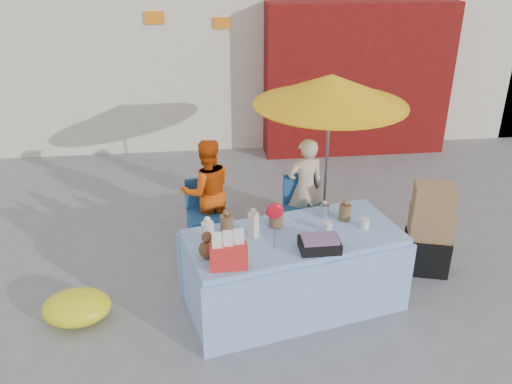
{
  "coord_description": "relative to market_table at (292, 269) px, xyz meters",
  "views": [
    {
      "loc": [
        -0.6,
        -4.82,
        3.65
      ],
      "look_at": [
        0.02,
        0.6,
        1.0
      ],
      "focal_mm": 38.0,
      "sensor_mm": 36.0,
      "label": 1
    }
  ],
  "objects": [
    {
      "name": "ground",
      "position": [
        -0.32,
        0.14,
        -0.44
      ],
      "size": [
        80.0,
        80.0,
        0.0
      ],
      "primitive_type": "plane",
      "color": "slate",
      "rests_on": "ground"
    },
    {
      "name": "market_table",
      "position": [
        0.0,
        0.0,
        0.0
      ],
      "size": [
        2.41,
        1.52,
        1.35
      ],
      "rotation": [
        0.0,
        0.0,
        0.23
      ],
      "color": "#8CADE0",
      "rests_on": "ground"
    },
    {
      "name": "chair_left",
      "position": [
        -0.84,
        1.33,
        -0.18
      ],
      "size": [
        0.56,
        0.55,
        0.85
      ],
      "rotation": [
        0.0,
        0.0,
        0.19
      ],
      "color": "navy",
      "rests_on": "ground"
    },
    {
      "name": "chair_right",
      "position": [
        0.41,
        1.33,
        -0.18
      ],
      "size": [
        0.56,
        0.55,
        0.85
      ],
      "rotation": [
        0.0,
        0.0,
        0.19
      ],
      "color": "navy",
      "rests_on": "ground"
    },
    {
      "name": "vendor_orange",
      "position": [
        -0.83,
        1.47,
        0.25
      ],
      "size": [
        0.75,
        0.64,
        1.38
      ],
      "primitive_type": "imported",
      "rotation": [
        0.0,
        0.0,
        3.33
      ],
      "color": "#D64B0B",
      "rests_on": "ground"
    },
    {
      "name": "vendor_beige",
      "position": [
        0.42,
        1.47,
        0.23
      ],
      "size": [
        0.54,
        0.4,
        1.33
      ],
      "primitive_type": "imported",
      "rotation": [
        0.0,
        0.0,
        3.33
      ],
      "color": "beige",
      "rests_on": "ground"
    },
    {
      "name": "umbrella",
      "position": [
        0.72,
        1.62,
        1.45
      ],
      "size": [
        1.9,
        1.9,
        2.09
      ],
      "color": "gray",
      "rests_on": "ground"
    },
    {
      "name": "box_stack",
      "position": [
        1.68,
        0.47,
        0.07
      ],
      "size": [
        0.59,
        0.53,
        1.11
      ],
      "rotation": [
        0.0,
        0.0,
        -0.29
      ],
      "color": "black",
      "rests_on": "ground"
    },
    {
      "name": "tarp_bundle",
      "position": [
        -2.24,
        -0.02,
        -0.28
      ],
      "size": [
        0.77,
        0.65,
        0.31
      ],
      "primitive_type": "ellipsoid",
      "rotation": [
        0.0,
        0.0,
        -0.13
      ],
      "color": "yellow",
      "rests_on": "ground"
    }
  ]
}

